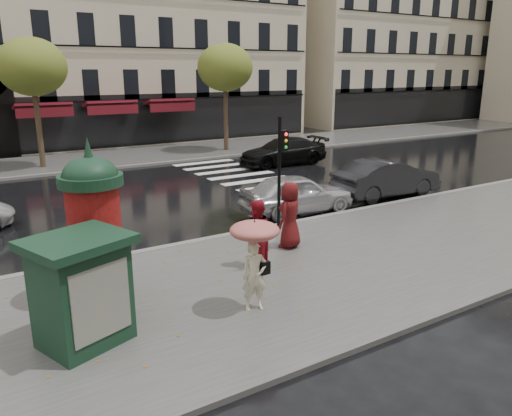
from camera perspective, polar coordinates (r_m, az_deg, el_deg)
ground at (r=12.74m, az=0.14°, el=-7.78°), size 160.00×160.00×0.00m
near_sidewalk at (r=12.33m, az=1.39°, el=-8.30°), size 90.00×7.00×0.12m
far_sidewalk at (r=29.98m, az=-19.67°, el=5.03°), size 90.00×6.00×0.12m
near_kerb at (r=15.17m, az=-5.92°, el=-3.70°), size 90.00×0.25×0.14m
far_kerb at (r=27.10m, az=-18.25°, el=4.14°), size 90.00×0.25×0.14m
zebra_crossing at (r=23.57m, az=0.05°, el=3.16°), size 3.60×11.75×0.01m
bldg_far_right at (r=57.02m, az=14.08°, el=21.36°), size 24.00×14.00×22.90m
tree_far_left at (r=28.22m, az=-24.24°, el=14.45°), size 3.40×3.40×6.64m
tree_far_right at (r=31.79m, az=-3.56°, el=15.69°), size 3.40×3.40×6.64m
woman_umbrella at (r=10.34m, az=-0.15°, el=-4.87°), size 1.04×1.04×2.00m
woman_red at (r=12.75m, az=0.06°, el=-2.95°), size 1.08×1.06×1.76m
man_burgundy at (r=14.17m, az=3.91°, el=-0.80°), size 1.10×0.96×1.90m
morris_column at (r=11.21m, az=-17.96°, el=-1.82°), size 1.34×1.34×3.60m
traffic_light at (r=15.49m, az=2.86°, el=5.23°), size 0.24×0.34×3.57m
newsstand at (r=9.71m, az=-19.34°, el=-8.80°), size 2.10×1.94×2.06m
car_silver at (r=18.15m, az=4.69°, el=1.68°), size 4.39×2.15×1.44m
car_darkgrey at (r=21.12m, az=14.66°, el=3.33°), size 4.75×1.82×1.55m
car_black at (r=27.60m, az=3.10°, el=6.47°), size 5.11×2.34×1.45m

